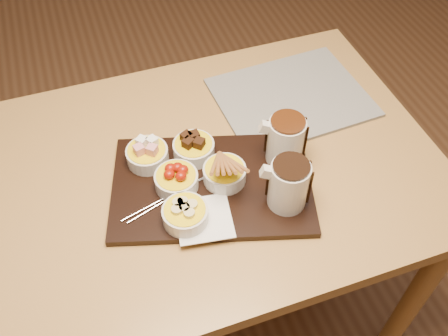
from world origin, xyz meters
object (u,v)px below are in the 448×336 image
object	(u,v)px
newspaper	(291,97)
dining_table	(195,193)
pitcher_dark_chocolate	(289,185)
serving_board	(212,185)
pitcher_milk_chocolate	(286,141)
bowl_strawberries	(177,181)

from	to	relation	value
newspaper	dining_table	bearing A→B (deg)	-158.65
dining_table	pitcher_dark_chocolate	size ratio (longest dim) A/B	10.13
serving_board	pitcher_dark_chocolate	xyz separation A→B (m)	(0.14, -0.10, 0.07)
dining_table	newspaper	xyz separation A→B (m)	(0.33, 0.15, 0.10)
serving_board	pitcher_milk_chocolate	distance (m)	0.20
dining_table	pitcher_dark_chocolate	bearing A→B (deg)	-46.97
dining_table	bowl_strawberries	distance (m)	0.16
bowl_strawberries	pitcher_dark_chocolate	xyz separation A→B (m)	(0.22, -0.12, 0.04)
serving_board	bowl_strawberries	distance (m)	0.08
newspaper	bowl_strawberries	bearing A→B (deg)	-154.97
pitcher_dark_chocolate	pitcher_milk_chocolate	world-z (taller)	same
pitcher_dark_chocolate	bowl_strawberries	bearing A→B (deg)	167.35
dining_table	serving_board	xyz separation A→B (m)	(0.02, -0.07, 0.11)
dining_table	bowl_strawberries	bearing A→B (deg)	-134.46
dining_table	bowl_strawberries	xyz separation A→B (m)	(-0.05, -0.05, 0.14)
newspaper	serving_board	bearing A→B (deg)	-146.89
dining_table	pitcher_dark_chocolate	xyz separation A→B (m)	(0.17, -0.18, 0.18)
serving_board	bowl_strawberries	world-z (taller)	bowl_strawberries
dining_table	pitcher_milk_chocolate	bearing A→B (deg)	-14.66
pitcher_milk_chocolate	dining_table	bearing A→B (deg)	-178.10
bowl_strawberries	pitcher_milk_chocolate	xyz separation A→B (m)	(0.27, -0.00, 0.04)
pitcher_milk_chocolate	bowl_strawberries	bearing A→B (deg)	-163.61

